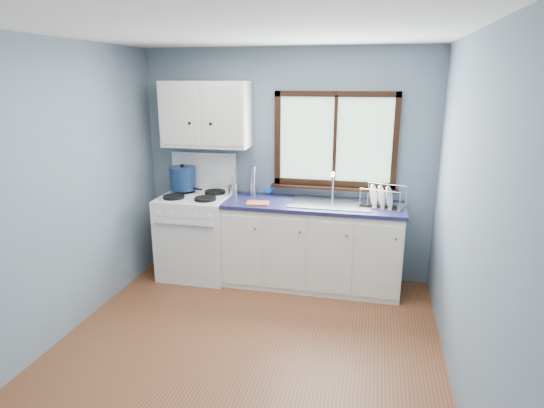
% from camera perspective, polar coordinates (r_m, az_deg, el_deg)
% --- Properties ---
extents(floor, '(3.20, 3.60, 0.02)m').
position_cam_1_polar(floor, '(3.88, -3.89, -18.84)').
color(floor, brown).
rests_on(floor, ground).
extents(ceiling, '(3.20, 3.60, 0.02)m').
position_cam_1_polar(ceiling, '(3.22, -4.76, 21.39)').
color(ceiling, white).
rests_on(ceiling, wall_back).
extents(wall_back, '(3.20, 0.02, 2.50)m').
position_cam_1_polar(wall_back, '(5.05, 1.75, 4.92)').
color(wall_back, slate).
rests_on(wall_back, ground).
extents(wall_front, '(3.20, 0.02, 2.50)m').
position_cam_1_polar(wall_front, '(1.82, -21.85, -16.27)').
color(wall_front, slate).
rests_on(wall_front, ground).
extents(wall_left, '(0.02, 3.60, 2.50)m').
position_cam_1_polar(wall_left, '(4.10, -26.35, 0.79)').
color(wall_left, slate).
rests_on(wall_left, ground).
extents(wall_right, '(0.02, 3.60, 2.50)m').
position_cam_1_polar(wall_right, '(3.26, 23.89, -2.37)').
color(wall_right, slate).
rests_on(wall_right, ground).
extents(gas_range, '(0.76, 0.69, 1.36)m').
position_cam_1_polar(gas_range, '(5.20, -9.41, -3.61)').
color(gas_range, white).
rests_on(gas_range, floor).
extents(base_cabinets, '(1.85, 0.60, 0.88)m').
position_cam_1_polar(base_cabinets, '(4.92, 5.03, -5.61)').
color(base_cabinets, white).
rests_on(base_cabinets, floor).
extents(countertop, '(1.89, 0.64, 0.04)m').
position_cam_1_polar(countertop, '(4.76, 5.16, -0.11)').
color(countertop, '#17183B').
rests_on(countertop, base_cabinets).
extents(sink, '(0.84, 0.46, 0.44)m').
position_cam_1_polar(sink, '(4.76, 7.30, -0.71)').
color(sink, silver).
rests_on(sink, countertop).
extents(window, '(1.36, 0.10, 1.03)m').
position_cam_1_polar(window, '(4.90, 7.88, 7.13)').
color(window, '#9EC6A8').
rests_on(window, wall_back).
extents(upper_cabinets, '(0.95, 0.35, 0.70)m').
position_cam_1_polar(upper_cabinets, '(5.03, -8.33, 11.06)').
color(upper_cabinets, white).
rests_on(upper_cabinets, wall_back).
extents(skillet, '(0.39, 0.31, 0.05)m').
position_cam_1_polar(skillet, '(5.25, -10.84, 2.10)').
color(skillet, black).
rests_on(skillet, gas_range).
extents(stockpot, '(0.30, 0.30, 0.30)m').
position_cam_1_polar(stockpot, '(5.22, -11.13, 3.23)').
color(stockpot, '#12284F').
rests_on(stockpot, gas_range).
extents(utensil_crock, '(0.13, 0.13, 0.34)m').
position_cam_1_polar(utensil_crock, '(5.05, -4.86, 1.87)').
color(utensil_crock, silver).
rests_on(utensil_crock, countertop).
extents(thermos, '(0.10, 0.10, 0.33)m').
position_cam_1_polar(thermos, '(5.02, -2.42, 2.92)').
color(thermos, silver).
rests_on(thermos, countertop).
extents(soap_bottle, '(0.09, 0.09, 0.24)m').
position_cam_1_polar(soap_bottle, '(5.06, -0.52, 2.54)').
color(soap_bottle, blue).
rests_on(soap_bottle, countertop).
extents(dish_towel, '(0.25, 0.19, 0.02)m').
position_cam_1_polar(dish_towel, '(4.70, -1.82, 0.10)').
color(dish_towel, '#C05B31').
rests_on(dish_towel, countertop).
extents(dish_rack, '(0.48, 0.41, 0.22)m').
position_cam_1_polar(dish_rack, '(4.74, 13.64, 0.39)').
color(dish_rack, silver).
rests_on(dish_rack, countertop).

